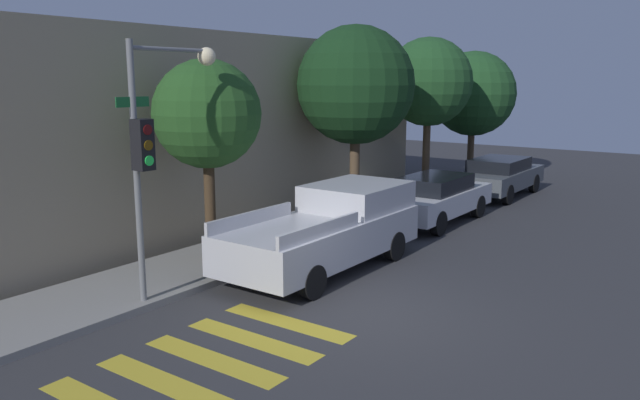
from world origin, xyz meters
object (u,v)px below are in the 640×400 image
sedan_near_corner (435,197)px  tree_behind_truck (473,94)px  pickup_truck (330,228)px  tree_near_corner (207,115)px  tree_far_end (428,82)px  sedan_middle (500,175)px  tree_midblock (356,86)px  traffic_light_pole (157,129)px

sedan_near_corner → tree_behind_truck: 8.98m
pickup_truck → sedan_near_corner: (5.45, -0.00, -0.14)m
tree_behind_truck → sedan_near_corner: bearing=-164.2°
tree_near_corner → pickup_truck: bearing=-58.7°
tree_near_corner → sedan_near_corner: bearing=-18.6°
sedan_near_corner → tree_far_end: size_ratio=0.80×
sedan_middle → tree_behind_truck: bearing=38.9°
sedan_middle → tree_midblock: size_ratio=0.80×
tree_near_corner → tree_behind_truck: 15.07m
pickup_truck → tree_near_corner: tree_near_corner is taller
sedan_middle → sedan_near_corner: bearing=-180.0°
traffic_light_pole → pickup_truck: bearing=-19.1°
sedan_middle → tree_near_corner: size_ratio=1.00×
sedan_middle → tree_near_corner: bearing=169.2°
tree_behind_truck → traffic_light_pole: bearing=-176.5°
pickup_truck → sedan_near_corner: bearing=-0.0°
sedan_near_corner → sedan_middle: (5.33, 0.00, -0.01)m
pickup_truck → tree_far_end: size_ratio=0.92×
tree_near_corner → tree_midblock: size_ratio=0.80×
sedan_near_corner → sedan_middle: size_ratio=0.98×
tree_midblock → tree_far_end: bearing=0.0°
sedan_middle → tree_behind_truck: size_ratio=0.87×
sedan_near_corner → sedan_middle: sedan_near_corner is taller
traffic_light_pole → sedan_near_corner: (9.12, -1.27, -2.54)m
sedan_near_corner → tree_far_end: 5.70m
traffic_light_pole → sedan_middle: (14.46, -1.27, -2.55)m
sedan_middle → tree_near_corner: (-12.20, 2.32, 2.66)m
tree_midblock → tree_behind_truck: 9.02m
pickup_truck → tree_behind_truck: tree_behind_truck is taller
pickup_truck → tree_near_corner: bearing=121.3°
sedan_middle → tree_midblock: tree_midblock is taller
tree_near_corner → tree_midblock: bearing=0.0°
tree_midblock → tree_far_end: 4.83m
traffic_light_pole → sedan_near_corner: bearing=-7.9°
tree_near_corner → tree_far_end: tree_far_end is taller
tree_near_corner → tree_midblock: tree_midblock is taller
traffic_light_pole → sedan_near_corner: 9.55m
sedan_middle → pickup_truck: bearing=180.0°
tree_near_corner → tree_behind_truck: size_ratio=0.87×
tree_far_end → tree_behind_truck: size_ratio=1.06×
tree_far_end → sedan_near_corner: bearing=-150.1°
sedan_near_corner → pickup_truck: bearing=180.0°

